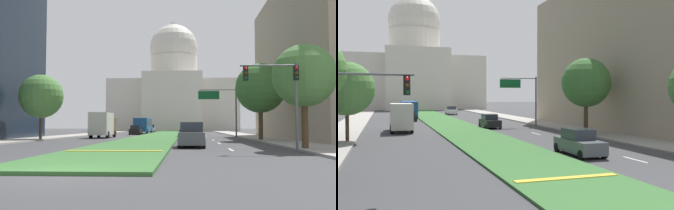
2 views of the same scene
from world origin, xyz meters
TOP-DOWN VIEW (x-y plane):
  - ground_plane at (0.00, 53.14)m, footprint 260.00×260.00m
  - grass_median at (0.00, 47.83)m, footprint 6.01×95.66m
  - median_curb_nose at (0.00, 9.44)m, footprint 5.41×0.50m
  - lane_dashes_right at (6.94, 33.10)m, footprint 0.16×42.76m
  - sidewalk_left at (-12.87, 42.51)m, footprint 4.00×95.66m
  - sidewalk_right at (12.87, 42.51)m, footprint 4.00×95.66m
  - capitol_building at (0.00, 105.52)m, footprint 38.18×24.91m
  - traffic_light_near_right at (9.52, 10.40)m, footprint 3.34×0.35m
  - overhead_guide_sign at (8.74, 38.71)m, footprint 5.10×0.20m
  - street_tree_right_near at (11.54, 12.78)m, footprint 4.02×4.02m
  - street_tree_left_mid at (-11.54, 28.22)m, footprint 4.69×4.69m
  - street_tree_right_mid at (11.64, 27.71)m, footprint 5.14×5.14m
  - sedan_lead_stopped at (4.42, 16.23)m, footprint 1.98×4.61m
  - sedan_midblock at (4.02, 37.97)m, footprint 1.92×4.20m
  - sedan_distant at (-4.72, 53.67)m, footprint 1.94×4.36m
  - sedan_far_horizon at (4.63, 69.92)m, footprint 2.02×4.36m
  - sedan_very_far at (-4.57, 78.97)m, footprint 2.17×4.42m
  - box_truck_delivery at (-6.69, 36.54)m, footprint 2.40×6.40m
  - city_bus at (-4.42, 62.20)m, footprint 2.62×11.00m

SIDE VIEW (x-z plane):
  - ground_plane at x=0.00m, z-range 0.00..0.00m
  - lane_dashes_right at x=6.94m, z-range 0.00..0.01m
  - grass_median at x=0.00m, z-range 0.00..0.14m
  - sidewalk_left at x=-12.87m, z-range 0.00..0.15m
  - sidewalk_right at x=12.87m, z-range 0.00..0.15m
  - median_curb_nose at x=0.00m, z-range 0.14..0.18m
  - sedan_distant at x=-4.72m, z-range -0.05..1.59m
  - sedan_far_horizon at x=4.63m, z-range -0.06..1.68m
  - sedan_midblock at x=4.02m, z-range -0.06..1.69m
  - sedan_lead_stopped at x=4.42m, z-range -0.06..1.75m
  - sedan_very_far at x=-4.57m, z-range -0.07..1.78m
  - box_truck_delivery at x=-6.69m, z-range 0.08..3.28m
  - city_bus at x=-4.42m, z-range 0.29..3.24m
  - traffic_light_near_right at x=9.52m, z-range 1.20..6.40m
  - overhead_guide_sign at x=8.74m, z-range 1.37..7.87m
  - street_tree_left_mid at x=-11.54m, z-range 1.17..8.23m
  - street_tree_right_near at x=11.54m, z-range 1.34..8.11m
  - street_tree_right_mid at x=11.64m, z-range 1.42..9.43m
  - capitol_building at x=0.00m, z-range -4.89..29.02m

